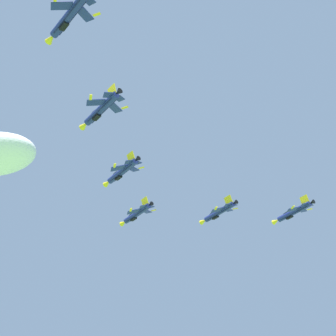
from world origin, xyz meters
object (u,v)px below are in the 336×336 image
(fighter_jet_left_wing, at_px, (122,172))
(fighter_jet_left_outer, at_px, (101,110))
(fighter_jet_trail_slot, at_px, (68,17))
(fighter_jet_right_wing, at_px, (219,212))
(fighter_jet_right_outer, at_px, (293,212))
(fighter_jet_lead, at_px, (136,214))

(fighter_jet_left_wing, relative_size, fighter_jet_left_outer, 1.00)
(fighter_jet_left_wing, distance_m, fighter_jet_trail_slot, 49.83)
(fighter_jet_right_wing, distance_m, fighter_jet_right_outer, 23.01)
(fighter_jet_trail_slot, bearing_deg, fighter_jet_lead, 42.63)
(fighter_jet_lead, relative_size, fighter_jet_right_wing, 1.00)
(fighter_jet_left_wing, height_order, fighter_jet_right_wing, fighter_jet_right_wing)
(fighter_jet_right_wing, bearing_deg, fighter_jet_lead, 139.07)
(fighter_jet_left_wing, height_order, fighter_jet_trail_slot, fighter_jet_trail_slot)
(fighter_jet_left_wing, bearing_deg, fighter_jet_lead, 43.28)
(fighter_jet_right_wing, relative_size, fighter_jet_trail_slot, 1.00)
(fighter_jet_trail_slot, bearing_deg, fighter_jet_right_wing, 24.05)
(fighter_jet_right_wing, relative_size, fighter_jet_left_outer, 1.00)
(fighter_jet_lead, bearing_deg, fighter_jet_trail_slot, -137.37)
(fighter_jet_lead, distance_m, fighter_jet_left_wing, 23.35)
(fighter_jet_right_outer, relative_size, fighter_jet_trail_slot, 1.00)
(fighter_jet_left_outer, height_order, fighter_jet_right_outer, fighter_jet_right_outer)
(fighter_jet_lead, height_order, fighter_jet_right_wing, fighter_jet_right_wing)
(fighter_jet_right_wing, relative_size, fighter_jet_right_outer, 1.00)
(fighter_jet_trail_slot, bearing_deg, fighter_jet_left_outer, 40.11)
(fighter_jet_left_outer, bearing_deg, fighter_jet_lead, 43.82)
(fighter_jet_left_wing, relative_size, fighter_jet_right_wing, 1.00)
(fighter_jet_right_wing, height_order, fighter_jet_trail_slot, fighter_jet_trail_slot)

